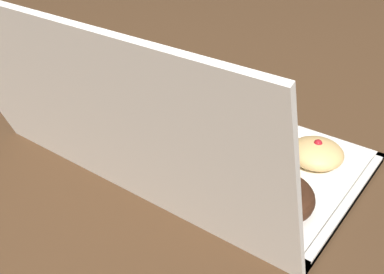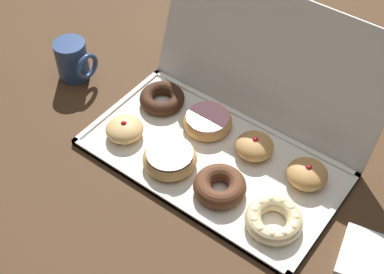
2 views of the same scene
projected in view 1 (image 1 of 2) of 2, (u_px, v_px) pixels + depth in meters
name	position (u px, v px, depth m)	size (l,w,h in m)	color
ground_plane	(192.00, 146.00, 0.79)	(3.00, 3.00, 0.00)	#4C331E
donut_box	(192.00, 143.00, 0.79)	(0.57, 0.30, 0.01)	white
box_lid_open	(93.00, 119.00, 0.57)	(0.57, 0.31, 0.01)	white
jelly_filled_donut_0	(316.00, 153.00, 0.72)	(0.09, 0.09, 0.04)	#E5B770
chocolate_frosted_donut_1	(245.00, 125.00, 0.79)	(0.12, 0.12, 0.04)	tan
chocolate_cake_ring_donut_2	(185.00, 107.00, 0.86)	(0.11, 0.11, 0.04)	#59331E
cruller_donut_3	(135.00, 89.00, 0.93)	(0.12, 0.12, 0.04)	beige
chocolate_cake_ring_donut_4	(276.00, 197.00, 0.63)	(0.11, 0.11, 0.03)	#381E11
pink_frosted_donut_5	(198.00, 163.00, 0.70)	(0.11, 0.11, 0.04)	tan
jelly_filled_donut_6	(137.00, 135.00, 0.76)	(0.09, 0.09, 0.05)	tan
jelly_filled_donut_7	(85.00, 112.00, 0.83)	(0.09, 0.09, 0.05)	tan
napkin_stack	(57.00, 83.00, 1.00)	(0.12, 0.12, 0.01)	white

